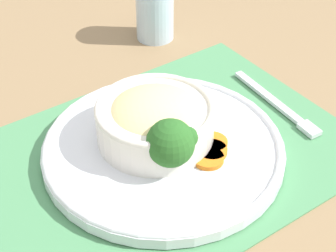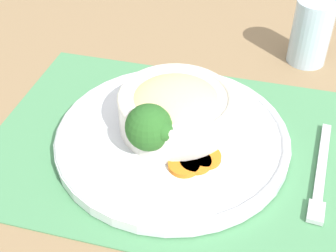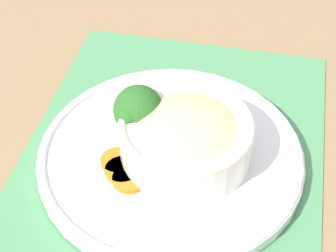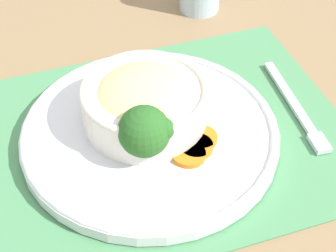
% 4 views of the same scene
% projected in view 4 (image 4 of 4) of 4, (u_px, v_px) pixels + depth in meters
% --- Properties ---
extents(ground_plane, '(4.00, 4.00, 0.00)m').
position_uv_depth(ground_plane, '(150.00, 141.00, 0.72)').
color(ground_plane, '#8C704C').
extents(placemat, '(0.52, 0.38, 0.00)m').
position_uv_depth(placemat, '(150.00, 140.00, 0.72)').
color(placemat, '#4C8C59').
rests_on(placemat, ground_plane).
extents(plate, '(0.33, 0.33, 0.02)m').
position_uv_depth(plate, '(150.00, 133.00, 0.71)').
color(plate, silver).
rests_on(plate, placemat).
extents(bowl, '(0.16, 0.16, 0.07)m').
position_uv_depth(bowl, '(145.00, 101.00, 0.70)').
color(bowl, silver).
rests_on(bowl, plate).
extents(broccoli_floret, '(0.06, 0.06, 0.08)m').
position_uv_depth(broccoli_floret, '(145.00, 132.00, 0.64)').
color(broccoli_floret, '#759E51').
rests_on(broccoli_floret, plate).
extents(carrot_slice_near, '(0.04, 0.04, 0.01)m').
position_uv_depth(carrot_slice_near, '(189.00, 154.00, 0.67)').
color(carrot_slice_near, orange).
rests_on(carrot_slice_near, plate).
extents(carrot_slice_middle, '(0.04, 0.04, 0.01)m').
position_uv_depth(carrot_slice_middle, '(196.00, 147.00, 0.68)').
color(carrot_slice_middle, orange).
rests_on(carrot_slice_middle, plate).
extents(carrot_slice_far, '(0.04, 0.04, 0.01)m').
position_uv_depth(carrot_slice_far, '(201.00, 138.00, 0.69)').
color(carrot_slice_far, orange).
rests_on(carrot_slice_far, plate).
extents(fork, '(0.03, 0.18, 0.01)m').
position_uv_depth(fork, '(301.00, 114.00, 0.75)').
color(fork, silver).
rests_on(fork, placemat).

